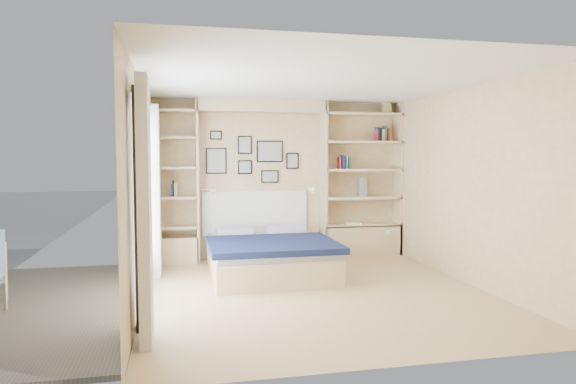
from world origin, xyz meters
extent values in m
plane|color=tan|center=(0.00, 0.00, 0.00)|extent=(4.50, 4.50, 0.00)
plane|color=#E2BE8B|center=(0.00, 2.25, 1.25)|extent=(4.00, 0.00, 4.00)
plane|color=#E2BE8B|center=(0.00, -2.25, 1.25)|extent=(4.00, 0.00, 4.00)
plane|color=#E2BE8B|center=(-2.00, 0.00, 1.25)|extent=(0.00, 4.50, 4.50)
plane|color=#E2BE8B|center=(2.00, 0.00, 1.25)|extent=(0.00, 4.50, 4.50)
plane|color=white|center=(0.00, 0.00, 2.50)|extent=(4.50, 4.50, 0.00)
cube|color=#D1B384|center=(-1.30, 2.08, 1.25)|extent=(0.04, 0.35, 2.50)
cube|color=#D1B384|center=(0.70, 2.08, 1.25)|extent=(0.04, 0.35, 2.50)
cube|color=#D1B384|center=(-0.30, 2.08, 2.40)|extent=(2.00, 0.35, 0.20)
cube|color=#D1B384|center=(1.98, 2.08, 1.25)|extent=(0.04, 0.35, 2.50)
cube|color=#D1B384|center=(-1.98, 2.08, 1.25)|extent=(0.04, 0.35, 2.50)
cube|color=#D1B384|center=(1.35, 2.08, 0.25)|extent=(1.30, 0.35, 0.50)
cube|color=#D1B384|center=(-1.65, 2.08, 0.20)|extent=(0.70, 0.35, 0.40)
cube|color=black|center=(-1.97, 0.00, 2.23)|extent=(0.04, 2.08, 0.06)
cube|color=black|center=(-1.97, 0.00, 0.03)|extent=(0.04, 2.08, 0.06)
cube|color=black|center=(-1.97, -1.02, 1.10)|extent=(0.04, 0.06, 2.20)
cube|color=black|center=(-1.97, 1.02, 1.10)|extent=(0.04, 0.06, 2.20)
cube|color=silver|center=(-1.98, 0.00, 1.12)|extent=(0.01, 2.00, 2.20)
cube|color=white|center=(-1.88, -1.30, 1.15)|extent=(0.10, 0.45, 2.30)
cube|color=white|center=(-1.88, 1.30, 1.15)|extent=(0.10, 0.45, 2.30)
cube|color=#D1B384|center=(1.35, 2.08, 0.50)|extent=(1.30, 0.35, 0.04)
cube|color=#D1B384|center=(1.35, 2.08, 0.95)|extent=(1.30, 0.35, 0.04)
cube|color=#D1B384|center=(1.35, 2.08, 1.40)|extent=(1.30, 0.35, 0.04)
cube|color=#D1B384|center=(1.35, 2.08, 1.85)|extent=(1.30, 0.35, 0.04)
cube|color=#D1B384|center=(1.35, 2.08, 2.30)|extent=(1.30, 0.35, 0.04)
cube|color=#D1B384|center=(-1.65, 2.08, 0.55)|extent=(0.70, 0.35, 0.04)
cube|color=#D1B384|center=(-1.65, 2.08, 1.00)|extent=(0.70, 0.35, 0.04)
cube|color=#D1B384|center=(-1.65, 2.08, 1.45)|extent=(0.70, 0.35, 0.04)
cube|color=#D1B384|center=(-1.65, 2.08, 1.90)|extent=(0.70, 0.35, 0.04)
cube|color=#D1B384|center=(-1.65, 2.08, 2.30)|extent=(0.70, 0.35, 0.04)
cube|color=#D1B384|center=(-0.39, 1.06, 0.17)|extent=(1.57, 1.96, 0.34)
cube|color=#ACB1BC|center=(-0.39, 1.06, 0.39)|extent=(1.53, 1.92, 0.10)
cube|color=#0F1737|center=(-0.39, 0.72, 0.46)|extent=(1.67, 1.37, 0.08)
cube|color=#ACB1BC|center=(-0.78, 1.74, 0.50)|extent=(0.54, 0.39, 0.12)
cube|color=#ACB1BC|center=(0.00, 1.74, 0.50)|extent=(0.54, 0.39, 0.12)
cube|color=white|center=(-0.39, 2.22, 0.72)|extent=(1.67, 0.04, 0.70)
cube|color=black|center=(-1.00, 2.23, 1.55)|extent=(0.32, 0.02, 0.40)
cube|color=gray|center=(-1.00, 2.21, 1.55)|extent=(0.28, 0.01, 0.36)
cube|color=black|center=(-0.55, 2.23, 1.80)|extent=(0.22, 0.02, 0.28)
cube|color=gray|center=(-0.55, 2.21, 1.80)|extent=(0.18, 0.01, 0.24)
cube|color=black|center=(-0.55, 2.23, 1.45)|extent=(0.22, 0.02, 0.22)
cube|color=gray|center=(-0.55, 2.21, 1.45)|extent=(0.18, 0.01, 0.18)
cube|color=black|center=(-0.15, 2.23, 1.70)|extent=(0.42, 0.02, 0.34)
cube|color=gray|center=(-0.15, 2.21, 1.70)|extent=(0.38, 0.01, 0.30)
cube|color=black|center=(-0.15, 2.23, 1.30)|extent=(0.28, 0.02, 0.20)
cube|color=gray|center=(-0.15, 2.21, 1.30)|extent=(0.24, 0.01, 0.16)
cube|color=black|center=(0.22, 2.23, 1.55)|extent=(0.20, 0.02, 0.26)
cube|color=gray|center=(0.22, 2.21, 1.55)|extent=(0.16, 0.01, 0.22)
cube|color=black|center=(-1.00, 2.23, 1.95)|extent=(0.18, 0.02, 0.14)
cube|color=gray|center=(-1.00, 2.21, 1.95)|extent=(0.14, 0.01, 0.10)
cylinder|color=silver|center=(-1.16, 2.00, 1.12)|extent=(0.20, 0.02, 0.02)
cone|color=white|center=(-1.06, 2.00, 1.10)|extent=(0.13, 0.12, 0.15)
cylinder|color=silver|center=(0.56, 2.00, 1.12)|extent=(0.20, 0.02, 0.02)
cone|color=white|center=(0.46, 2.00, 1.10)|extent=(0.13, 0.12, 0.15)
cube|color=#A51E1E|center=(0.96, 2.07, 1.51)|extent=(0.02, 0.15, 0.19)
cube|color=navy|center=(1.01, 2.07, 1.53)|extent=(0.03, 0.15, 0.23)
cube|color=black|center=(1.04, 2.07, 1.52)|extent=(0.03, 0.15, 0.20)
cube|color=#BFB28C|center=(1.06, 2.07, 1.52)|extent=(0.04, 0.15, 0.21)
cube|color=#275845|center=(1.13, 2.07, 1.52)|extent=(0.03, 0.15, 0.21)
cube|color=#AF2C39|center=(1.59, 2.07, 1.96)|extent=(0.02, 0.15, 0.18)
cube|color=navy|center=(1.60, 2.07, 1.98)|extent=(0.03, 0.15, 0.23)
cube|color=black|center=(1.64, 2.07, 1.98)|extent=(0.03, 0.15, 0.21)
cube|color=#BFB28C|center=(1.68, 2.07, 1.96)|extent=(0.04, 0.15, 0.19)
cube|color=#26593F|center=(1.73, 2.07, 2.00)|extent=(0.03, 0.15, 0.25)
cube|color=#A51E1E|center=(1.79, 2.07, 1.97)|extent=(0.03, 0.15, 0.21)
cube|color=navy|center=(-1.68, 2.07, 1.11)|extent=(0.02, 0.15, 0.18)
cube|color=black|center=(-1.66, 2.07, 1.14)|extent=(0.03, 0.15, 0.24)
cube|color=#BFB28C|center=(-1.62, 2.07, 1.11)|extent=(0.03, 0.15, 0.19)
cube|color=#D1B384|center=(1.75, 2.07, 2.40)|extent=(0.13, 0.13, 0.15)
cone|color=#D1B384|center=(1.75, 2.07, 2.51)|extent=(0.20, 0.20, 0.08)
cube|color=slate|center=(1.35, 2.07, 1.12)|extent=(0.12, 0.12, 0.30)
cube|color=white|center=(1.20, 2.02, 0.54)|extent=(0.22, 0.16, 0.03)
cylinder|color=tan|center=(-3.35, -0.15, 0.21)|extent=(0.07, 0.14, 0.41)
cylinder|color=tan|center=(-3.50, 0.40, 0.31)|extent=(0.12, 0.33, 0.67)
camera|label=1|loc=(-1.61, -5.83, 1.62)|focal=32.00mm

